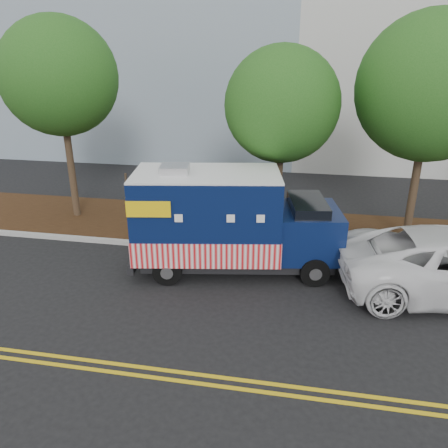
# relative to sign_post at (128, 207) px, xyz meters

# --- Properties ---
(ground) EXTENTS (120.00, 120.00, 0.00)m
(ground) POSITION_rel_sign_post_xyz_m (3.19, -1.84, -1.20)
(ground) COLOR black
(ground) RESTS_ON ground
(curb) EXTENTS (120.00, 0.18, 0.15)m
(curb) POSITION_rel_sign_post_xyz_m (3.19, -0.44, -1.12)
(curb) COLOR #9E9E99
(curb) RESTS_ON ground
(mulch_strip) EXTENTS (120.00, 4.00, 0.15)m
(mulch_strip) POSITION_rel_sign_post_xyz_m (3.19, 1.66, -1.12)
(mulch_strip) COLOR black
(mulch_strip) RESTS_ON ground
(centerline_near) EXTENTS (120.00, 0.10, 0.01)m
(centerline_near) POSITION_rel_sign_post_xyz_m (3.19, -6.29, -1.19)
(centerline_near) COLOR gold
(centerline_near) RESTS_ON ground
(centerline_far) EXTENTS (120.00, 0.10, 0.01)m
(centerline_far) POSITION_rel_sign_post_xyz_m (3.19, -6.54, -1.19)
(centerline_far) COLOR gold
(centerline_far) RESTS_ON ground
(tree_a) EXTENTS (4.13, 4.13, 7.40)m
(tree_a) POSITION_rel_sign_post_xyz_m (-2.87, 1.61, 4.12)
(tree_a) COLOR #38281C
(tree_a) RESTS_ON ground
(tree_b) EXTENTS (3.67, 3.67, 6.43)m
(tree_b) POSITION_rel_sign_post_xyz_m (5.00, 1.06, 3.39)
(tree_b) COLOR #38281C
(tree_b) RESTS_ON ground
(tree_c) EXTENTS (4.50, 4.50, 7.40)m
(tree_c) POSITION_rel_sign_post_xyz_m (9.44, 1.48, 3.94)
(tree_c) COLOR #38281C
(tree_c) RESTS_ON ground
(sign_post) EXTENTS (0.06, 0.06, 2.40)m
(sign_post) POSITION_rel_sign_post_xyz_m (0.00, 0.00, 0.00)
(sign_post) COLOR #473828
(sign_post) RESTS_ON ground
(food_truck) EXTENTS (6.37, 3.21, 3.21)m
(food_truck) POSITION_rel_sign_post_xyz_m (3.66, -1.52, 0.25)
(food_truck) COLOR black
(food_truck) RESTS_ON ground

